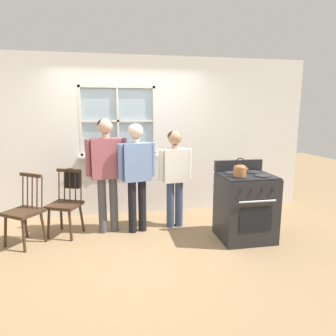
% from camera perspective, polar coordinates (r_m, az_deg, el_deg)
% --- Properties ---
extents(ground_plane, '(16.00, 16.00, 0.00)m').
position_cam_1_polar(ground_plane, '(4.19, -5.92, -14.44)').
color(ground_plane, '#937551').
extents(wall_back, '(6.40, 0.16, 2.70)m').
position_cam_1_polar(wall_back, '(5.21, -7.38, 5.68)').
color(wall_back, white).
rests_on(wall_back, ground_plane).
extents(chair_by_window, '(0.54, 0.53, 0.95)m').
position_cam_1_polar(chair_by_window, '(4.60, -18.95, -6.66)').
color(chair_by_window, '#3D2819').
rests_on(chair_by_window, ground_plane).
extents(chair_near_wall, '(0.57, 0.57, 0.95)m').
position_cam_1_polar(chair_near_wall, '(4.49, -25.65, -7.58)').
color(chair_near_wall, '#3D2819').
rests_on(chair_near_wall, ground_plane).
extents(person_elderly_left, '(0.60, 0.28, 1.68)m').
position_cam_1_polar(person_elderly_left, '(4.42, -11.63, 0.78)').
color(person_elderly_left, '#4C4C51').
rests_on(person_elderly_left, ground_plane).
extents(person_teen_center, '(0.56, 0.29, 1.61)m').
position_cam_1_polar(person_teen_center, '(4.37, -6.01, 0.15)').
color(person_teen_center, black).
rests_on(person_teen_center, ground_plane).
extents(person_adult_right, '(0.52, 0.24, 1.50)m').
position_cam_1_polar(person_adult_right, '(4.56, 1.31, -0.19)').
color(person_adult_right, '#384766').
rests_on(person_adult_right, ground_plane).
extents(stove, '(0.72, 0.68, 1.08)m').
position_cam_1_polar(stove, '(4.36, 14.49, -7.06)').
color(stove, '#232326').
rests_on(stove, ground_plane).
extents(kettle, '(0.21, 0.17, 0.25)m').
position_cam_1_polar(kettle, '(4.04, 13.54, -0.33)').
color(kettle, '#A86638').
rests_on(kettle, stove).
extents(potted_plant, '(0.13, 0.13, 0.31)m').
position_cam_1_polar(potted_plant, '(5.14, -11.51, 3.40)').
color(potted_plant, '#42474C').
rests_on(potted_plant, wall_back).
extents(handbag, '(0.24, 0.24, 0.31)m').
position_cam_1_polar(handbag, '(4.71, -17.72, -2.02)').
color(handbag, black).
rests_on(handbag, chair_by_window).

